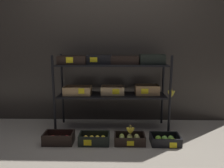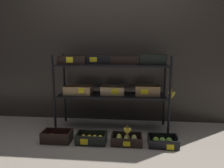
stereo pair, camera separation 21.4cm
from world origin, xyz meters
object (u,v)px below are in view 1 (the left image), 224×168
display_rack (112,78)px  crate_ground_lemon (94,140)px  crate_ground_pear (130,139)px  banana_bunch_loose (130,130)px  crate_ground_apple_red (59,139)px  crate_ground_apple_green (165,140)px

display_rack → crate_ground_lemon: display_rack is taller
display_rack → crate_ground_pear: 0.86m
display_rack → banana_bunch_loose: display_rack is taller
display_rack → crate_ground_pear: display_rack is taller
crate_ground_apple_red → crate_ground_lemon: bearing=-0.4°
crate_ground_apple_red → crate_ground_pear: bearing=1.1°
crate_ground_apple_red → crate_ground_apple_green: (1.28, 0.01, -0.01)m
display_rack → crate_ground_lemon: 0.86m
display_rack → crate_ground_apple_green: bearing=-36.1°
display_rack → crate_ground_apple_red: 1.04m
display_rack → crate_ground_apple_red: size_ratio=4.54×
crate_ground_apple_green → banana_bunch_loose: 0.44m
crate_ground_apple_green → banana_bunch_loose: (-0.42, 0.00, 0.12)m
banana_bunch_loose → crate_ground_lemon: bearing=-177.1°
crate_ground_lemon → crate_ground_pear: 0.43m
crate_ground_pear → display_rack: bearing=115.4°
crate_ground_lemon → crate_ground_pear: bearing=2.6°
crate_ground_apple_red → crate_ground_lemon: (0.43, -0.00, -0.00)m
crate_ground_apple_green → crate_ground_pear: bearing=179.7°
crate_ground_lemon → crate_ground_pear: size_ratio=0.99×
crate_ground_lemon → crate_ground_pear: crate_ground_lemon is taller
display_rack → crate_ground_apple_red: bearing=-141.9°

